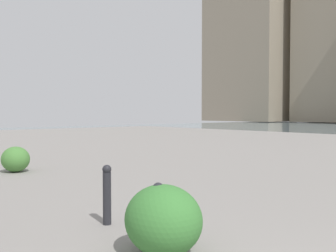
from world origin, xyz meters
TOP-DOWN VIEW (x-y plane):
  - building_highrise at (47.41, -61.93)m, footprint 17.53×10.07m
  - bollard_near at (2.28, -0.84)m, footprint 0.13×0.13m
  - bollard_mid at (3.60, -0.96)m, footprint 0.13×0.13m
  - shrub_low at (9.30, -1.49)m, footprint 0.82×0.74m
  - shrub_round at (2.21, -0.86)m, footprint 0.94×0.84m

SIDE VIEW (x-z plane):
  - shrub_low at x=9.30m, z-range 0.00..0.70m
  - shrub_round at x=2.21m, z-range 0.00..0.80m
  - bollard_near at x=2.28m, z-range 0.02..0.83m
  - bollard_mid at x=3.60m, z-range 0.02..0.88m
  - building_highrise at x=47.41m, z-range 0.00..34.94m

